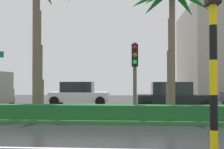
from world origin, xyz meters
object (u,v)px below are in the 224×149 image
object	(u,v)px
traffic_signal_median_right	(135,66)
car_in_traffic_leading	(79,94)
car_in_traffic_second	(173,97)
traffic_signal_foreground	(213,21)
palm_tree_centre	(172,3)

from	to	relation	value
traffic_signal_median_right	car_in_traffic_leading	bearing A→B (deg)	115.59
car_in_traffic_second	car_in_traffic_leading	bearing A→B (deg)	150.83
traffic_signal_median_right	car_in_traffic_second	world-z (taller)	traffic_signal_median_right
traffic_signal_foreground	car_in_traffic_second	distance (m)	11.18
palm_tree_centre	traffic_signal_median_right	size ratio (longest dim) A/B	2.03
traffic_signal_foreground	car_in_traffic_leading	size ratio (longest dim) A/B	1.02
palm_tree_centre	car_in_traffic_second	world-z (taller)	palm_tree_centre
traffic_signal_median_right	car_in_traffic_leading	size ratio (longest dim) A/B	0.76
traffic_signal_median_right	traffic_signal_foreground	xyz separation A→B (m)	(1.56, -6.04, 0.61)
traffic_signal_foreground	traffic_signal_median_right	bearing A→B (deg)	-75.50
traffic_signal_median_right	traffic_signal_foreground	bearing A→B (deg)	-75.50
palm_tree_centre	traffic_signal_median_right	world-z (taller)	palm_tree_centre
traffic_signal_foreground	palm_tree_centre	bearing A→B (deg)	-91.75
palm_tree_centre	car_in_traffic_second	distance (m)	5.94
traffic_signal_foreground	car_in_traffic_second	xyz separation A→B (m)	(0.77, 10.94, -2.18)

